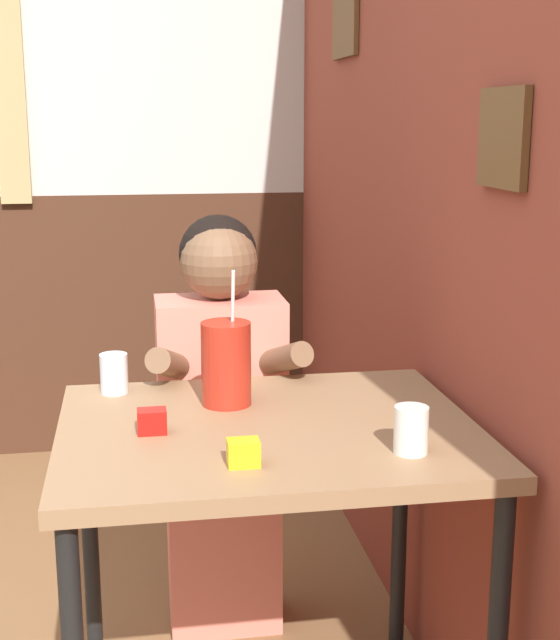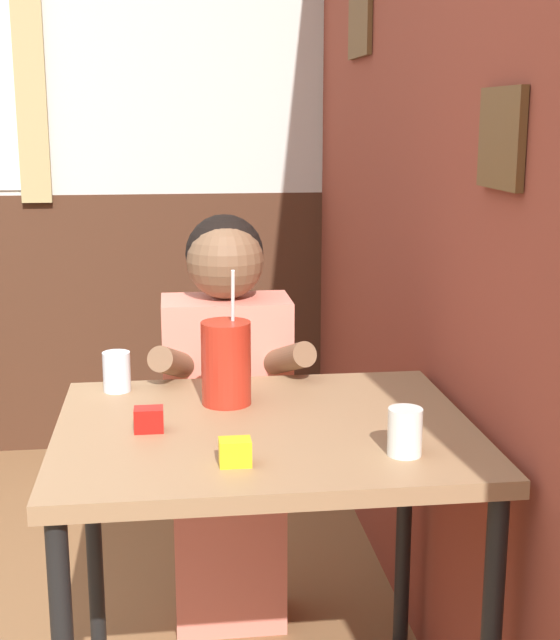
{
  "view_description": "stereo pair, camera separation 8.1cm",
  "coord_description": "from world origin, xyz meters",
  "views": [
    {
      "loc": [
        0.7,
        -1.31,
        1.41
      ],
      "look_at": [
        1.02,
        0.59,
        0.97
      ],
      "focal_mm": 50.0,
      "sensor_mm": 36.0,
      "label": 1
    },
    {
      "loc": [
        0.78,
        -1.33,
        1.41
      ],
      "look_at": [
        1.02,
        0.59,
        0.97
      ],
      "focal_mm": 50.0,
      "sensor_mm": 36.0,
      "label": 2
    }
  ],
  "objects": [
    {
      "name": "condiment_ketchup",
      "position": [
        0.73,
        0.44,
        0.8
      ],
      "size": [
        0.06,
        0.04,
        0.05
      ],
      "color": "#B7140F",
      "rests_on": "main_table"
    },
    {
      "name": "person_seated",
      "position": [
        0.92,
        0.98,
        0.61
      ],
      "size": [
        0.42,
        0.41,
        1.16
      ],
      "color": "#EA7F6B",
      "rests_on": "ground_plane"
    },
    {
      "name": "glass_near_pitcher",
      "position": [
        0.65,
        0.73,
        0.83
      ],
      "size": [
        0.07,
        0.07,
        0.09
      ],
      "color": "silver",
      "rests_on": "main_table"
    },
    {
      "name": "condiment_mustard",
      "position": [
        0.89,
        0.23,
        0.8
      ],
      "size": [
        0.06,
        0.04,
        0.05
      ],
      "color": "yellow",
      "rests_on": "main_table"
    },
    {
      "name": "glass_center",
      "position": [
        1.22,
        0.24,
        0.82
      ],
      "size": [
        0.07,
        0.07,
        0.09
      ],
      "color": "silver",
      "rests_on": "main_table"
    },
    {
      "name": "main_table",
      "position": [
        0.97,
        0.45,
        0.69
      ],
      "size": [
        0.88,
        0.71,
        0.78
      ],
      "color": "#93704C",
      "rests_on": "ground_plane"
    },
    {
      "name": "cocktail_pitcher",
      "position": [
        0.9,
        0.6,
        0.87
      ],
      "size": [
        0.11,
        0.11,
        0.31
      ],
      "color": "#B22819",
      "rests_on": "main_table"
    },
    {
      "name": "brick_wall_right",
      "position": [
        1.46,
        1.22,
        1.35
      ],
      "size": [
        0.08,
        4.43,
        2.7
      ],
      "color": "brown",
      "rests_on": "ground_plane"
    }
  ]
}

